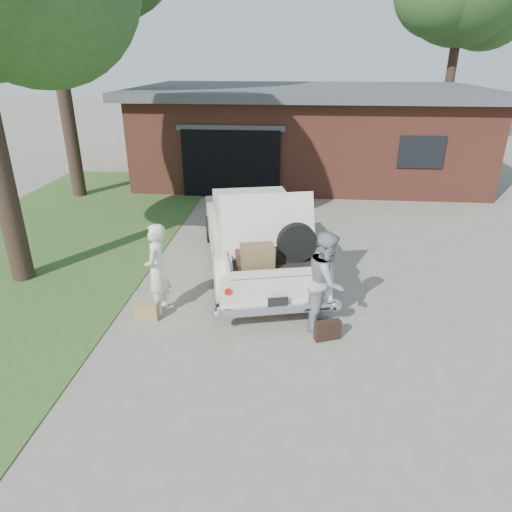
{
  "coord_description": "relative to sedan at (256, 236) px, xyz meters",
  "views": [
    {
      "loc": [
        0.68,
        -6.74,
        4.33
      ],
      "look_at": [
        0.0,
        0.6,
        1.1
      ],
      "focal_mm": 32.0,
      "sensor_mm": 36.0,
      "label": 1
    }
  ],
  "objects": [
    {
      "name": "ground",
      "position": [
        0.17,
        -2.43,
        -0.77
      ],
      "size": [
        90.0,
        90.0,
        0.0
      ],
      "primitive_type": "plane",
      "color": "gray",
      "rests_on": "ground"
    },
    {
      "name": "grass_strip",
      "position": [
        -5.33,
        0.57,
        -0.76
      ],
      "size": [
        6.0,
        16.0,
        0.02
      ],
      "primitive_type": "cube",
      "color": "#2D4C1E",
      "rests_on": "ground"
    },
    {
      "name": "house",
      "position": [
        1.15,
        9.04,
        0.9
      ],
      "size": [
        12.8,
        7.8,
        3.3
      ],
      "color": "brown",
      "rests_on": "ground"
    },
    {
      "name": "sedan",
      "position": [
        0.0,
        0.0,
        0.0
      ],
      "size": [
        3.17,
        5.53,
        2.1
      ],
      "rotation": [
        0.0,
        0.0,
        0.24
      ],
      "color": "silver",
      "rests_on": "ground"
    },
    {
      "name": "woman_left",
      "position": [
        -1.58,
        -2.04,
        0.09
      ],
      "size": [
        0.41,
        0.63,
        1.71
      ],
      "primitive_type": "imported",
      "rotation": [
        0.0,
        0.0,
        -1.56
      ],
      "color": "silver",
      "rests_on": "ground"
    },
    {
      "name": "woman_right",
      "position": [
        1.4,
        -2.21,
        0.1
      ],
      "size": [
        0.83,
        0.97,
        1.73
      ],
      "primitive_type": "imported",
      "rotation": [
        0.0,
        0.0,
        1.34
      ],
      "color": "gray",
      "rests_on": "ground"
    },
    {
      "name": "suitcase_left",
      "position": [
        -1.75,
        -2.34,
        -0.6
      ],
      "size": [
        0.42,
        0.14,
        0.32
      ],
      "primitive_type": "cube",
      "rotation": [
        0.0,
        0.0,
        -0.02
      ],
      "color": "#9D8650",
      "rests_on": "ground"
    },
    {
      "name": "suitcase_right",
      "position": [
        1.44,
        -2.66,
        -0.6
      ],
      "size": [
        0.46,
        0.29,
        0.34
      ],
      "primitive_type": "cube",
      "rotation": [
        0.0,
        0.0,
        0.37
      ],
      "color": "black",
      "rests_on": "ground"
    }
  ]
}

